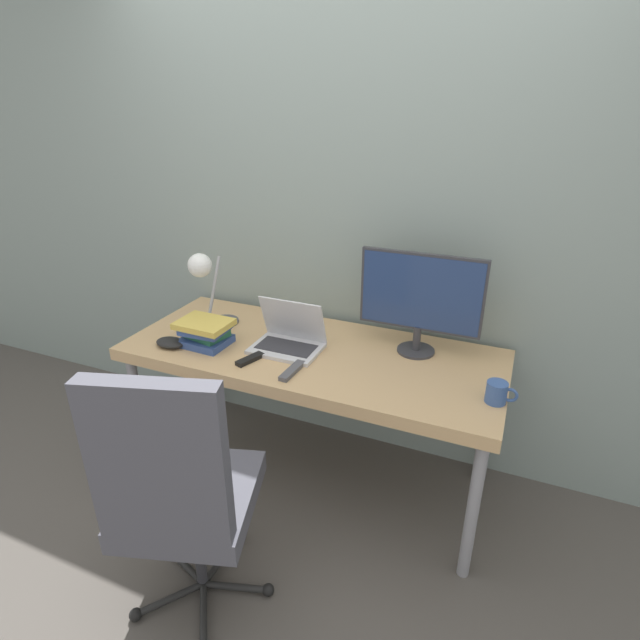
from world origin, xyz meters
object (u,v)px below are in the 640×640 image
(office_chair, at_px, (179,490))
(book_stack, at_px, (206,332))
(laptop, at_px, (289,339))
(monitor, at_px, (421,297))
(desk_lamp, at_px, (205,278))
(mug, at_px, (497,393))
(game_controller, at_px, (171,343))

(office_chair, bearing_deg, book_stack, 117.46)
(laptop, xyz_separation_m, office_chair, (-0.00, -0.86, -0.19))
(monitor, height_order, office_chair, monitor)
(laptop, distance_m, desk_lamp, 0.51)
(laptop, relative_size, office_chair, 0.29)
(mug, bearing_deg, book_stack, -179.01)
(monitor, bearing_deg, laptop, -160.17)
(monitor, height_order, game_controller, monitor)
(laptop, bearing_deg, desk_lamp, -179.97)
(desk_lamp, distance_m, office_chair, 1.06)
(monitor, bearing_deg, office_chair, -118.07)
(desk_lamp, bearing_deg, mug, -3.99)
(book_stack, bearing_deg, office_chair, -62.54)
(laptop, relative_size, book_stack, 1.27)
(desk_lamp, relative_size, mug, 3.47)
(book_stack, height_order, game_controller, book_stack)
(office_chair, relative_size, game_controller, 7.40)
(laptop, xyz_separation_m, book_stack, (-0.39, -0.12, 0.02))
(laptop, xyz_separation_m, desk_lamp, (-0.45, -0.00, 0.25))
(book_stack, xyz_separation_m, game_controller, (-0.15, -0.09, -0.05))
(laptop, height_order, game_controller, laptop)
(monitor, height_order, book_stack, monitor)
(laptop, height_order, book_stack, laptop)
(monitor, relative_size, mug, 4.57)
(book_stack, relative_size, mug, 2.08)
(office_chair, xyz_separation_m, mug, (0.96, 0.76, 0.19))
(desk_lamp, xyz_separation_m, mug, (1.40, -0.10, -0.25))
(laptop, distance_m, mug, 0.96)
(laptop, relative_size, mug, 2.64)
(desk_lamp, bearing_deg, laptop, 0.03)
(monitor, height_order, desk_lamp, monitor)
(laptop, xyz_separation_m, monitor, (0.57, 0.21, 0.23))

